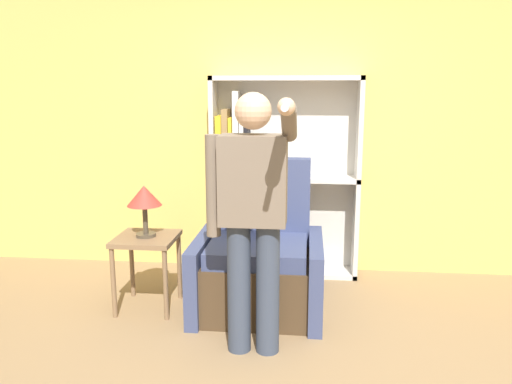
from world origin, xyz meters
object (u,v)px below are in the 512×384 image
at_px(bookcase, 266,180).
at_px(side_table, 147,249).
at_px(armchair, 259,263).
at_px(table_lamp, 144,198).
at_px(person_standing, 253,209).

height_order(bookcase, side_table, bookcase).
xyz_separation_m(armchair, table_lamp, (-0.86, -0.10, 0.51)).
distance_m(bookcase, armchair, 0.93).
xyz_separation_m(side_table, table_lamp, (0.00, 0.00, 0.39)).
height_order(armchair, person_standing, person_standing).
distance_m(person_standing, side_table, 1.16).
bearing_deg(bookcase, side_table, -133.82).
xyz_separation_m(bookcase, person_standing, (0.04, -1.46, 0.08)).
bearing_deg(bookcase, armchair, -88.96).
bearing_deg(armchair, bookcase, 91.04).
distance_m(bookcase, table_lamp, 1.22).
relative_size(person_standing, side_table, 2.88).
bearing_deg(armchair, side_table, -173.20).
distance_m(side_table, table_lamp, 0.39).
distance_m(armchair, table_lamp, 1.00).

